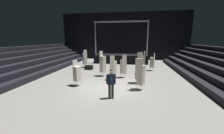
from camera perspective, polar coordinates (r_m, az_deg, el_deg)
ground_plane at (r=9.81m, az=-2.10°, el=-9.26°), size 22.00×30.00×0.10m
arena_end_wall at (r=24.06m, az=4.90°, el=12.95°), size 22.00×0.30×8.00m
bleacher_bank_left at (r=14.67m, az=-37.06°, el=1.06°), size 4.50×24.00×2.70m
stage_riser at (r=20.32m, az=3.91°, el=3.84°), size 7.77×2.79×5.93m
man_with_tie at (r=7.81m, az=-0.41°, el=-6.54°), size 0.56×0.37×1.79m
chair_stack_front_left at (r=16.93m, az=-11.52°, el=3.49°), size 0.62×0.62×2.22m
chair_stack_front_right at (r=11.44m, az=0.56°, el=-0.36°), size 0.56×0.56×2.14m
chair_stack_mid_left at (r=10.70m, az=11.37°, el=-0.52°), size 0.57×0.57×2.48m
chair_stack_mid_right at (r=12.63m, az=-3.99°, el=1.35°), size 0.59×0.59×2.39m
chair_stack_mid_centre at (r=10.31m, az=-14.71°, el=-2.58°), size 0.60×0.60×1.96m
chair_stack_rear_left at (r=12.15m, az=4.86°, el=0.31°), size 0.60×0.60×2.14m
chair_stack_rear_right at (r=15.53m, az=16.82°, el=2.03°), size 0.56×0.56×1.96m
chair_stack_rear_centre at (r=9.35m, az=12.20°, el=-3.12°), size 0.60×0.60×2.22m
chair_stack_aisle_left at (r=13.78m, az=12.85°, el=1.78°), size 0.50×0.50×2.31m
equipment_road_case at (r=15.86m, az=-9.85°, el=-0.18°), size 0.90×0.60×0.48m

